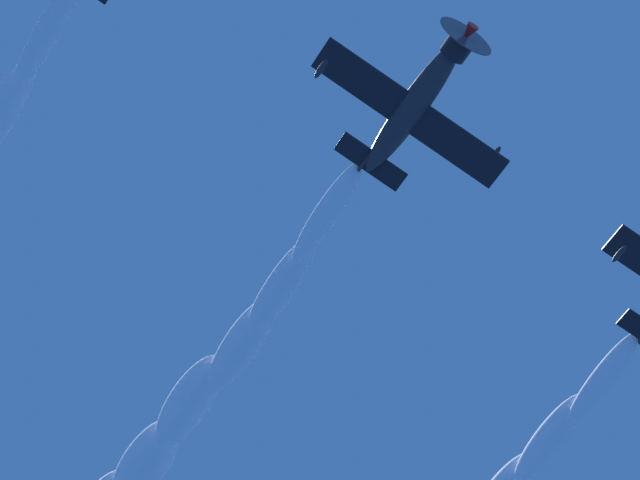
{
  "coord_description": "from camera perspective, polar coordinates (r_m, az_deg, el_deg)",
  "views": [
    {
      "loc": [
        24.15,
        13.71,
        1.85
      ],
      "look_at": [
        0.98,
        -5.14,
        63.49
      ],
      "focal_mm": 76.86,
      "sensor_mm": 36.0,
      "label": 1
    }
  ],
  "objects": [
    {
      "name": "airplane_right_wingman",
      "position": [
        63.33,
        4.02,
        5.74
      ],
      "size": [
        9.89,
        9.01,
        3.8
      ],
      "color": "#232328"
    }
  ]
}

